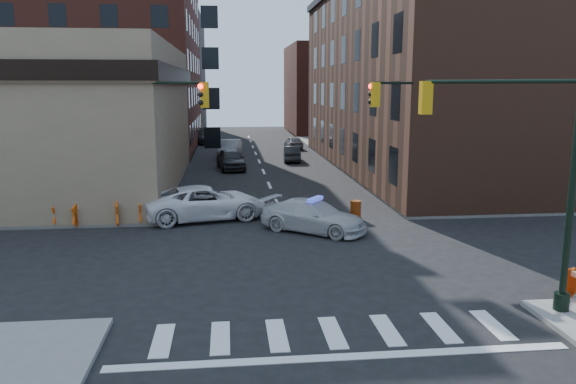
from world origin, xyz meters
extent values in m
plane|color=black|center=(0.00, 0.00, 0.00)|extent=(140.00, 140.00, 0.00)
cube|color=gray|center=(-23.00, 32.75, 0.07)|extent=(34.00, 54.50, 0.15)
cube|color=gray|center=(23.00, 32.75, 0.07)|extent=(34.00, 54.50, 0.15)
cube|color=#59261C|center=(-18.50, 40.00, 12.00)|extent=(25.00, 25.00, 24.00)
cube|color=#533021|center=(13.00, 22.50, 7.00)|extent=(14.00, 34.00, 14.00)
cube|color=brown|center=(-16.00, 62.00, 8.00)|extent=(20.00, 18.00, 16.00)
cube|color=#59261C|center=(14.00, 58.00, 6.00)|extent=(16.00, 16.00, 12.00)
cylinder|color=black|center=(6.80, -6.30, 4.15)|extent=(0.20, 0.20, 8.00)
cylinder|color=black|center=(6.80, -6.30, 0.40)|extent=(0.44, 0.44, 0.50)
cylinder|color=black|center=(5.21, -4.71, 6.65)|extent=(3.27, 3.27, 0.12)
cube|color=#BF8C0C|center=(3.62, -3.12, 6.15)|extent=(0.35, 0.35, 1.05)
sphere|color=#FF0C05|center=(3.77, -2.96, 6.50)|extent=(0.22, 0.22, 0.22)
sphere|color=black|center=(3.77, -2.96, 6.17)|extent=(0.22, 0.22, 0.22)
sphere|color=black|center=(3.77, -2.96, 5.84)|extent=(0.22, 0.22, 0.22)
cylinder|color=black|center=(-6.80, 6.30, 4.15)|extent=(0.20, 0.20, 8.00)
cylinder|color=black|center=(-6.80, 6.30, 0.40)|extent=(0.44, 0.44, 0.50)
cylinder|color=black|center=(-5.21, 4.71, 6.65)|extent=(3.27, 3.27, 0.12)
cube|color=#BF8C0C|center=(-3.62, 3.12, 6.15)|extent=(0.35, 0.35, 1.05)
sphere|color=#FF0C05|center=(-3.77, 2.96, 6.50)|extent=(0.22, 0.22, 0.22)
sphere|color=black|center=(-3.77, 2.96, 6.17)|extent=(0.22, 0.22, 0.22)
sphere|color=black|center=(-3.77, 2.96, 5.84)|extent=(0.22, 0.22, 0.22)
cylinder|color=black|center=(6.80, 6.30, 4.15)|extent=(0.20, 0.20, 8.00)
cylinder|color=black|center=(6.80, 6.30, 0.40)|extent=(0.44, 0.44, 0.50)
cylinder|color=black|center=(5.21, 4.71, 6.65)|extent=(3.27, 3.27, 0.12)
cube|color=#BF8C0C|center=(3.62, 3.12, 6.15)|extent=(0.35, 0.35, 1.05)
sphere|color=#FF0C05|center=(3.46, 3.27, 6.50)|extent=(0.22, 0.22, 0.22)
sphere|color=black|center=(3.46, 3.27, 6.17)|extent=(0.22, 0.22, 0.22)
sphere|color=black|center=(3.46, 3.27, 5.84)|extent=(0.22, 0.22, 0.22)
cylinder|color=black|center=(7.50, 26.00, 1.45)|extent=(0.24, 0.24, 2.60)
sphere|color=#954915|center=(7.50, 26.00, 3.50)|extent=(3.00, 3.00, 3.00)
cylinder|color=black|center=(7.50, 34.00, 1.45)|extent=(0.24, 0.24, 2.60)
sphere|color=#954915|center=(7.50, 34.00, 3.50)|extent=(3.00, 3.00, 3.00)
imported|color=#BCBDC0|center=(1.09, 3.80, 0.72)|extent=(5.18, 4.51, 1.43)
imported|color=white|center=(-3.85, 6.75, 0.84)|extent=(6.50, 4.11, 1.67)
imported|color=black|center=(-2.50, 23.38, 0.81)|extent=(2.54, 4.96, 1.62)
imported|color=gray|center=(-2.50, 30.98, 0.81)|extent=(2.39, 5.12, 1.62)
imported|color=black|center=(-5.50, 44.35, 0.79)|extent=(2.45, 5.56, 1.59)
imported|color=black|center=(2.85, 27.74, 0.67)|extent=(1.71, 4.15, 1.34)
imported|color=gray|center=(4.19, 37.78, 0.66)|extent=(1.83, 3.99, 1.33)
imported|color=black|center=(-8.58, 7.03, 1.10)|extent=(0.78, 0.60, 1.90)
imported|color=black|center=(-10.07, 6.00, 0.95)|extent=(0.90, 0.78, 1.60)
imported|color=#202831|center=(-12.65, 9.59, 1.08)|extent=(1.08, 1.10, 1.86)
cylinder|color=#EA530B|center=(3.54, 5.92, 0.47)|extent=(0.64, 0.64, 0.93)
cylinder|color=#D6660A|center=(-5.04, 6.80, 0.49)|extent=(0.64, 0.64, 0.99)
camera|label=1|loc=(-2.70, -20.68, 6.53)|focal=35.00mm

